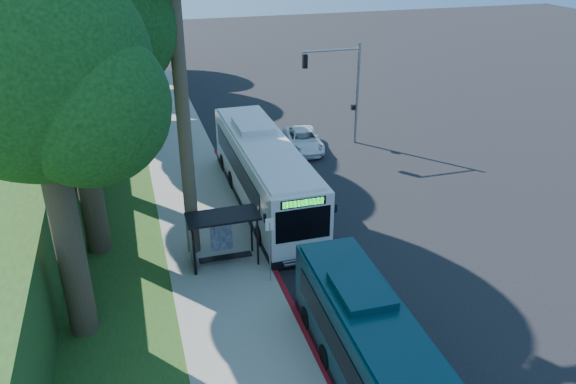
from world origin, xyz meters
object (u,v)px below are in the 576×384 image
object	(u,v)px
teal_bus	(380,362)
bus_shelter	(217,229)
white_bus	(264,170)
pickup	(303,140)

from	to	relation	value
teal_bus	bus_shelter	bearing A→B (deg)	110.98
bus_shelter	white_bus	bearing A→B (deg)	57.04
teal_bus	pickup	world-z (taller)	teal_bus
bus_shelter	white_bus	size ratio (longest dim) A/B	0.24
bus_shelter	white_bus	distance (m)	6.49
bus_shelter	teal_bus	distance (m)	10.15
bus_shelter	white_bus	world-z (taller)	white_bus
white_bus	teal_bus	world-z (taller)	white_bus
bus_shelter	teal_bus	world-z (taller)	teal_bus
white_bus	pickup	xyz separation A→B (m)	(4.61, 7.18, -1.29)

